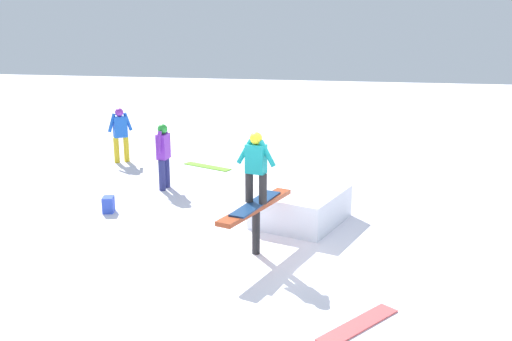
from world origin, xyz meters
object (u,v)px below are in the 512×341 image
Objects in this scene: main_rider_on_rail at (256,170)px; loose_snowboard_coral at (358,325)px; bystander_purple at (163,153)px; backpack_on_snow at (108,205)px; bystander_blue at (120,132)px; rail_feature at (256,213)px; loose_snowboard_lime at (207,167)px.

loose_snowboard_coral is (2.13, 1.83, -1.50)m from main_rider_on_rail.
bystander_purple is 2.12m from backpack_on_snow.
bystander_blue is at bearing 77.80° from loose_snowboard_coral.
main_rider_on_rail is 7.77m from bystander_blue.
main_rider_on_rail is 3.19m from loose_snowboard_coral.
main_rider_on_rail reaches higher than backpack_on_snow.
main_rider_on_rail is at bearing -128.63° from backpack_on_snow.
backpack_on_snow is at bearing 91.91° from loose_snowboard_coral.
rail_feature is 4.57m from bystander_purple.
loose_snowboard_lime is (-5.72, -2.55, -0.74)m from rail_feature.
bystander_purple is 7.44m from loose_snowboard_coral.
loose_snowboard_coral is (5.61, 4.81, -0.88)m from bystander_purple.
bystander_purple reaches higher than loose_snowboard_coral.
main_rider_on_rail reaches higher than loose_snowboard_lime.
bystander_purple is (-3.47, -2.97, -0.62)m from main_rider_on_rail.
loose_snowboard_coral is at bearing -88.21° from bystander_blue.
bystander_blue is (-5.79, -5.13, 0.12)m from rail_feature.
bystander_purple is at bearing -86.53° from bystander_blue.
rail_feature is at bearing -87.98° from bystander_blue.
bystander_blue reaches higher than rail_feature.
rail_feature reaches higher than loose_snowboard_lime.
loose_snowboard_coral is 4.19× the size of backpack_on_snow.
main_rider_on_rail reaches higher than loose_snowboard_coral.
main_rider_on_rail is 1.03× the size of loose_snowboard_lime.
loose_snowboard_coral is at bearing 142.35° from loose_snowboard_lime.
bystander_purple is 4.68× the size of backpack_on_snow.
bystander_blue is 0.98× the size of bystander_purple.
bystander_blue is 4.58m from backpack_on_snow.
loose_snowboard_coral is (2.13, 1.83, -0.74)m from rail_feature.
rail_feature is 1.34× the size of bystander_purple.
backpack_on_snow is (-1.56, -3.53, -0.58)m from rail_feature.
bystander_purple is (2.32, 2.16, 0.01)m from bystander_blue.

